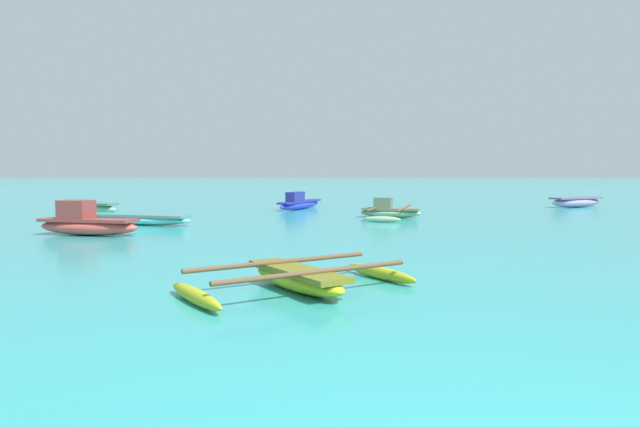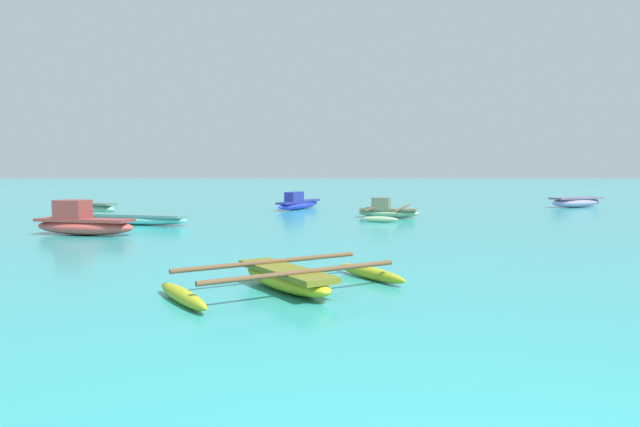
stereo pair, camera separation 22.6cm
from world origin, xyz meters
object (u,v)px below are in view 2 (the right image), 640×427
Objects in this scene: moored_boat_3 at (301,203)px; moored_boat_4 at (579,202)px; moored_boat_0 at (86,223)px; moored_boat_2 at (288,278)px; moored_boat_5 at (89,208)px; moored_boat_1 at (390,211)px; moored_boat_6 at (138,219)px.

moored_boat_3 is 1.25× the size of moored_boat_4.
moored_boat_4 is at bearing 45.14° from moored_boat_0.
moored_boat_2 is 16.21m from moored_boat_5.
moored_boat_1 is at bearing 134.31° from moored_boat_2.
moored_boat_1 is 1.38× the size of moored_boat_4.
moored_boat_6 is at bearing 176.01° from moored_boat_2.
moored_boat_2 is 1.23× the size of moored_boat_4.
moored_boat_4 is 1.01× the size of moored_boat_5.
moored_boat_0 reaches higher than moored_boat_6.
moored_boat_6 is at bearing -178.40° from moored_boat_4.
moored_boat_3 is (-0.47, 17.04, 0.10)m from moored_boat_2.
moored_boat_5 reaches higher than moored_boat_2.
moored_boat_2 is (5.83, -6.99, -0.16)m from moored_boat_0.
moored_boat_0 reaches higher than moored_boat_2.
moored_boat_5 reaches higher than moored_boat_4.
moored_boat_3 reaches higher than moored_boat_1.
moored_boat_2 is at bearing -36.88° from moored_boat_0.
moored_boat_3 is at bearing 142.81° from moored_boat_1.
moored_boat_6 is at bearing -146.78° from moored_boat_1.
moored_boat_2 is 22.11m from moored_boat_4.
moored_boat_3 is 0.98× the size of moored_boat_6.
moored_boat_5 is at bearing 168.48° from moored_boat_4.
moored_boat_1 is 1.08× the size of moored_boat_6.
moored_boat_0 reaches higher than moored_boat_4.
moored_boat_0 is at bearing -171.89° from moored_boat_4.
moored_boat_3 is (5.36, 10.05, -0.05)m from moored_boat_0.
moored_boat_4 is 0.78× the size of moored_boat_6.
moored_boat_3 is 8.66m from moored_boat_6.
moored_boat_0 is 0.99× the size of moored_boat_4.
moored_boat_3 is 1.26× the size of moored_boat_5.
moored_boat_4 reaches higher than moored_boat_6.
moored_boat_5 is at bearing -170.51° from moored_boat_1.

